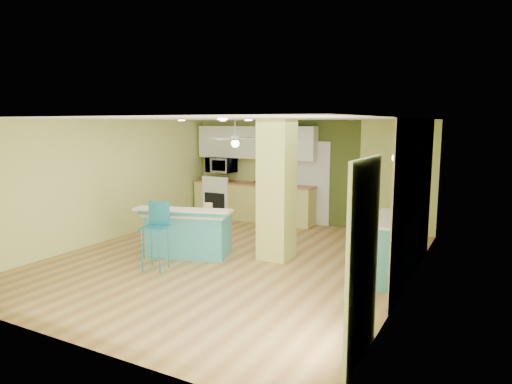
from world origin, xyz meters
TOP-DOWN VIEW (x-y plane):
  - floor at (0.00, 0.00)m, footprint 6.00×7.00m
  - ceiling at (0.00, 0.00)m, footprint 6.00×7.00m
  - wall_back at (0.00, 3.50)m, footprint 6.00×0.01m
  - wall_front at (0.00, -3.50)m, footprint 6.00×0.01m
  - wall_left at (-3.00, 0.00)m, footprint 0.01×7.00m
  - wall_right at (3.00, 0.00)m, footprint 0.01×7.00m
  - wood_panel at (2.99, 0.60)m, footprint 0.02×3.40m
  - olive_accent at (0.20, 3.49)m, footprint 2.20×0.02m
  - interior_door at (0.20, 3.46)m, footprint 0.82×0.05m
  - french_door at (2.97, -2.30)m, footprint 0.04×1.08m
  - column at (0.65, 0.50)m, footprint 0.55×0.55m
  - kitchen_run at (-1.30, 3.20)m, footprint 3.25×0.63m
  - stove at (-2.25, 3.19)m, footprint 0.76×0.66m
  - upper_cabinets at (-1.30, 3.32)m, footprint 3.20×0.34m
  - microwave at (-2.25, 3.20)m, footprint 0.70×0.48m
  - ceiling_fan at (-1.10, 2.00)m, footprint 1.41×1.41m
  - pendant_lamp at (2.65, 0.75)m, footprint 0.14×0.14m
  - wall_decor at (2.96, 0.80)m, footprint 0.03×0.90m
  - peninsula at (-0.86, -0.08)m, footprint 1.84×1.36m
  - bar_stool at (-0.84, -0.99)m, footprint 0.45×0.45m
  - side_counter at (2.70, 0.41)m, footprint 0.64×1.51m
  - fruit_bowl at (-1.09, 3.14)m, footprint 0.29×0.29m
  - canister at (-0.56, 0.11)m, footprint 0.17×0.17m

SIDE VIEW (x-z plane):
  - floor at x=0.00m, z-range -0.01..0.00m
  - peninsula at x=-0.86m, z-range -0.04..0.90m
  - stove at x=-2.25m, z-range -0.08..1.00m
  - kitchen_run at x=-1.30m, z-range 0.00..0.94m
  - side_counter at x=2.70m, z-range 0.00..0.97m
  - bar_stool at x=-0.84m, z-range 0.19..1.33m
  - canister at x=-0.56m, z-range 0.81..0.97m
  - fruit_bowl at x=-1.09m, z-range 0.94..1.01m
  - interior_door at x=0.20m, z-range 0.00..2.00m
  - french_door at x=2.97m, z-range 0.00..2.10m
  - wall_back at x=0.00m, z-range 0.00..2.50m
  - wall_front at x=0.00m, z-range 0.00..2.50m
  - wall_left at x=-3.00m, z-range 0.00..2.50m
  - wall_right at x=3.00m, z-range 0.00..2.50m
  - wood_panel at x=2.99m, z-range 0.00..2.50m
  - olive_accent at x=0.20m, z-range 0.00..2.50m
  - column at x=0.65m, z-range 0.00..2.50m
  - microwave at x=-2.25m, z-range 1.16..1.55m
  - wall_decor at x=2.96m, z-range 1.20..1.90m
  - pendant_lamp at x=2.65m, z-range 1.54..2.23m
  - upper_cabinets at x=-1.30m, z-range 1.55..2.35m
  - ceiling_fan at x=-1.10m, z-range 1.77..2.38m
  - ceiling at x=0.00m, z-range 2.50..2.51m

